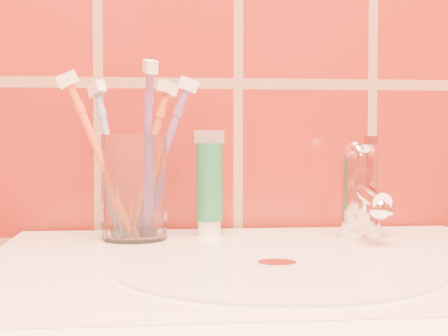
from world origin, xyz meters
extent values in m
cylinder|color=silver|center=(0.00, 0.91, 0.85)|extent=(0.30, 0.30, 0.00)
cylinder|color=white|center=(0.00, 0.91, 0.85)|extent=(0.04, 0.04, 0.00)
cylinder|color=white|center=(-0.13, 1.10, 0.91)|extent=(0.10, 0.10, 0.12)
cylinder|color=white|center=(-0.04, 1.12, 0.86)|extent=(0.03, 0.03, 0.02)
cylinder|color=#17643C|center=(-0.04, 1.12, 0.92)|extent=(0.03, 0.03, 0.09)
cube|color=beige|center=(-0.04, 1.12, 0.97)|extent=(0.04, 0.00, 0.02)
cylinder|color=white|center=(0.14, 1.09, 0.90)|extent=(0.05, 0.05, 0.09)
sphere|color=white|center=(0.14, 1.09, 0.94)|extent=(0.05, 0.05, 0.05)
cylinder|color=white|center=(0.14, 1.06, 0.91)|extent=(0.02, 0.09, 0.03)
cube|color=white|center=(0.14, 1.08, 0.96)|extent=(0.02, 0.06, 0.01)
camera|label=1|loc=(-0.11, 0.30, 0.97)|focal=55.00mm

